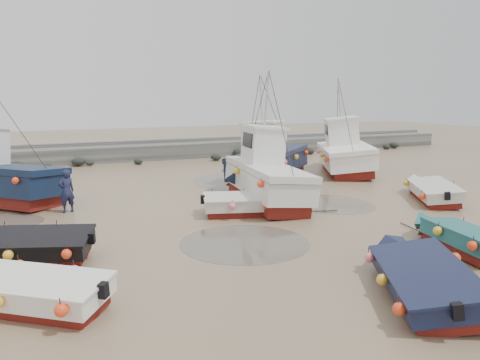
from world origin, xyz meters
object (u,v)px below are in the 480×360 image
object	(u,v)px
dinghy_0	(12,286)
dinghy_1	(424,273)
cabin_boat_2	(267,161)
person	(68,212)
dinghy_2	(458,234)
dinghy_5	(255,202)
dinghy_4	(9,244)
cabin_boat_3	(346,152)
cabin_boat_1	(261,174)
dinghy_3	(433,189)

from	to	relation	value
dinghy_0	dinghy_1	size ratio (longest dim) A/B	0.89
dinghy_0	cabin_boat_2	xyz separation A→B (m)	(13.21, 11.87, 0.78)
dinghy_1	person	size ratio (longest dim) A/B	3.26
dinghy_2	dinghy_5	bearing A→B (deg)	129.97
dinghy_2	person	bearing A→B (deg)	147.15
dinghy_2	cabin_boat_2	xyz separation A→B (m)	(-0.14, 13.27, 0.76)
dinghy_1	person	xyz separation A→B (m)	(-7.71, 12.91, -0.54)
dinghy_4	person	xyz separation A→B (m)	(2.13, 5.77, -0.54)
cabin_boat_2	dinghy_0	bearing A→B (deg)	88.60
dinghy_2	cabin_boat_2	world-z (taller)	cabin_boat_2
dinghy_5	cabin_boat_3	world-z (taller)	cabin_boat_3
dinghy_0	cabin_boat_2	bearing A→B (deg)	-9.63
cabin_boat_3	person	world-z (taller)	cabin_boat_3
person	cabin_boat_1	bearing A→B (deg)	152.20
dinghy_0	dinghy_4	bearing A→B (deg)	40.74
dinghy_4	cabin_boat_1	world-z (taller)	cabin_boat_1
dinghy_5	dinghy_4	bearing A→B (deg)	-59.89
dinghy_3	cabin_boat_3	bearing A→B (deg)	113.18
dinghy_1	dinghy_3	xyz separation A→B (m)	(8.98, 8.21, -0.00)
cabin_boat_3	cabin_boat_1	bearing A→B (deg)	-120.62
dinghy_3	cabin_boat_2	distance (m)	9.04
cabin_boat_2	dinghy_5	bearing A→B (deg)	104.61
cabin_boat_1	person	size ratio (longest dim) A/B	5.18
dinghy_1	dinghy_5	bearing A→B (deg)	120.90
dinghy_5	dinghy_2	bearing A→B (deg)	47.02
dinghy_3	dinghy_4	bearing A→B (deg)	-144.95
dinghy_2	dinghy_4	world-z (taller)	same
cabin_boat_1	cabin_boat_2	size ratio (longest dim) A/B	1.13
dinghy_2	person	distance (m)	15.70
dinghy_0	dinghy_4	world-z (taller)	same
dinghy_0	cabin_boat_3	distance (m)	24.17
dinghy_1	cabin_boat_1	size ratio (longest dim) A/B	0.63
dinghy_3	dinghy_4	world-z (taller)	same
cabin_boat_1	cabin_boat_3	size ratio (longest dim) A/B	1.04
dinghy_0	dinghy_5	bearing A→B (deg)	-20.13
cabin_boat_2	cabin_boat_3	distance (m)	7.00
dinghy_4	dinghy_1	bearing A→B (deg)	-105.25
dinghy_2	cabin_boat_3	distance (m)	16.37
cabin_boat_2	dinghy_1	bearing A→B (deg)	123.76
dinghy_2	dinghy_3	bearing A→B (deg)	59.66
dinghy_2	dinghy_3	distance (m)	8.11
dinghy_3	cabin_boat_1	bearing A→B (deg)	-169.50
dinghy_0	dinghy_2	distance (m)	13.42
dinghy_2	cabin_boat_2	distance (m)	13.29
dinghy_3	cabin_boat_3	size ratio (longest dim) A/B	0.64
dinghy_3	cabin_boat_2	world-z (taller)	cabin_boat_2
dinghy_3	dinghy_1	bearing A→B (deg)	-105.80
dinghy_5	dinghy_3	bearing A→B (deg)	101.58
dinghy_0	dinghy_5	world-z (taller)	same
dinghy_5	cabin_boat_1	distance (m)	2.62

